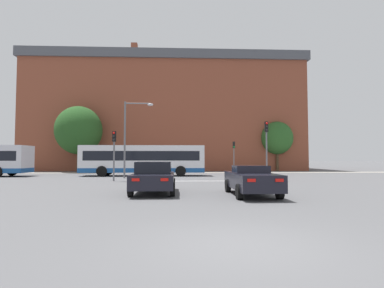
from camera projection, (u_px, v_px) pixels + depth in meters
name	position (u px, v px, depth m)	size (l,w,h in m)	color
ground_plane	(238.00, 246.00, 5.78)	(400.00, 400.00, 0.00)	#545456
stop_line_strip	(194.00, 181.00, 22.45)	(9.03, 0.30, 0.01)	silver
far_pavement	(188.00, 173.00, 36.08)	(70.03, 2.50, 0.01)	gray
brick_civic_building	(167.00, 117.00, 47.96)	(40.34, 15.43, 18.87)	brown
car_saloon_left	(154.00, 177.00, 14.57)	(2.10, 4.37, 1.52)	black
car_roadster_right	(251.00, 180.00, 13.72)	(1.92, 4.50, 1.36)	black
bus_crossing_lead	(143.00, 160.00, 29.38)	(11.93, 2.67, 2.95)	silver
traffic_light_near_right	(267.00, 141.00, 23.25)	(0.26, 0.31, 4.57)	slate
traffic_light_near_left	(114.00, 147.00, 22.51)	(0.26, 0.31, 3.76)	slate
traffic_light_far_right	(234.00, 152.00, 36.00)	(0.26, 0.31, 3.75)	slate
street_lamp_junction	(130.00, 130.00, 26.09)	(2.52, 0.36, 6.68)	slate
pedestrian_waiting	(126.00, 164.00, 35.76)	(0.45, 0.41, 1.71)	brown
tree_by_building	(79.00, 130.00, 37.92)	(5.82, 5.82, 8.34)	#4C3823
tree_kerbside	(277.00, 138.00, 40.83)	(4.28, 4.28, 6.76)	#4C3823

